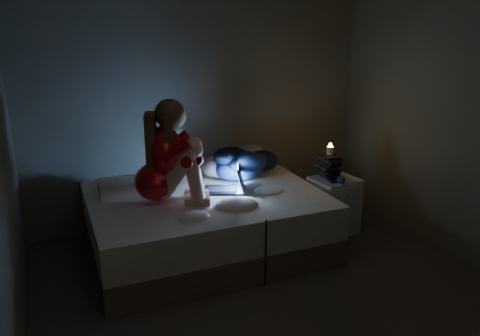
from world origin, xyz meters
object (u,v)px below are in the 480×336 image
candle (330,151)px  woman (154,152)px  laptop (224,178)px  nightstand (333,205)px  phone (331,180)px  bed (206,222)px

candle → woman: bearing=-179.2°
laptop → candle: size_ratio=4.54×
nightstand → phone: (-0.08, -0.05, 0.29)m
bed → candle: (1.29, -0.02, 0.55)m
bed → woman: bearing=-174.2°
woman → phone: 1.75m
laptop → candle: candle is taller
candle → phone: size_ratio=0.57×
bed → woman: (-0.45, -0.05, 0.73)m
laptop → candle: bearing=21.8°
phone → laptop: bearing=-173.8°
bed → nightstand: size_ratio=3.62×
woman → laptop: woman is taller
bed → candle: bearing=-1.0°
woman → phone: size_ratio=6.42×
bed → laptop: 0.45m
laptop → phone: laptop is taller
laptop → nightstand: (1.14, -0.09, -0.41)m
nightstand → phone: 0.30m
laptop → nightstand: bearing=18.3°
bed → laptop: laptop is taller
woman → candle: bearing=16.8°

